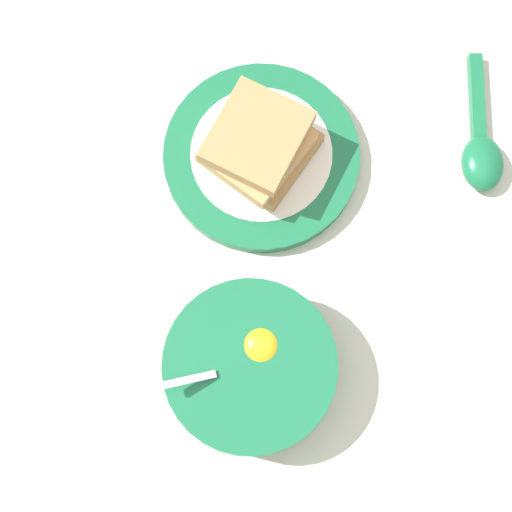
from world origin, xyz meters
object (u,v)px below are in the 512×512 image
object	(u,v)px
egg_bowl	(250,366)
soup_spoon	(481,150)
toast_plate	(261,156)
toast_sandwich	(260,145)

from	to	relation	value
egg_bowl	soup_spoon	xyz separation A→B (m)	(0.16, -0.29, -0.02)
egg_bowl	toast_plate	world-z (taller)	egg_bowl
toast_plate	toast_sandwich	world-z (taller)	toast_sandwich
toast_plate	toast_sandwich	bearing A→B (deg)	124.53
toast_plate	toast_sandwich	size ratio (longest dim) A/B	1.53
toast_sandwich	egg_bowl	bearing A→B (deg)	163.20
soup_spoon	egg_bowl	bearing A→B (deg)	118.66
toast_sandwich	soup_spoon	world-z (taller)	toast_sandwich
toast_plate	soup_spoon	xyz separation A→B (m)	(-0.05, -0.22, 0.00)
egg_bowl	soup_spoon	bearing A→B (deg)	-61.34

